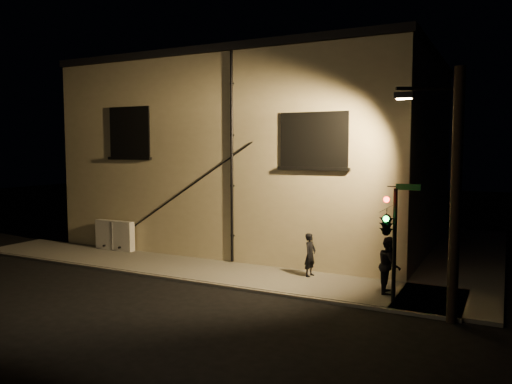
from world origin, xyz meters
The scene contains 8 objects.
ground centered at (0.00, 0.00, 0.00)m, with size 90.00×90.00×0.00m, color black.
sidewalk centered at (1.22, 4.39, 0.06)m, with size 21.00×16.00×0.12m.
building centered at (-3.00, 8.99, 4.40)m, with size 16.20×12.23×8.80m.
utility_cabinet centered at (-7.75, 2.70, 0.78)m, with size 2.01×0.34×1.32m, color silver.
pedestrian_a centered at (1.76, 2.29, 0.89)m, with size 0.56×0.37×1.55m, color black.
pedestrian_b centered at (4.73, 1.44, 1.02)m, with size 0.88×0.68×1.80m, color black.
traffic_signal centered at (4.83, 0.49, 2.50)m, with size 1.15×2.05×3.53m.
streetlamp_pole centered at (6.63, -0.07, 3.64)m, with size 2.02×1.38×6.80m.
Camera 1 is at (7.95, -14.21, 4.68)m, focal length 35.00 mm.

